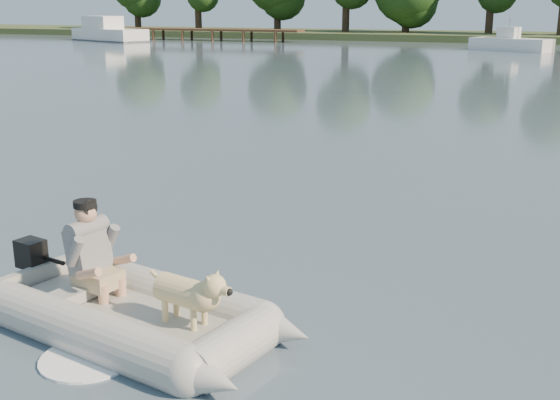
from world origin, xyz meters
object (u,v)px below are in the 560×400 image
at_px(man, 89,247).
at_px(dog, 184,297).
at_px(dock, 207,35).
at_px(cabin_cruiser, 109,29).
at_px(dinghy, 133,278).
at_px(motorboat, 512,35).

height_order(man, dog, man).
bearing_deg(dock, cabin_cruiser, -152.76).
bearing_deg(dinghy, cabin_cruiser, 137.31).
relative_size(dock, man, 16.98).
bearing_deg(dog, motorboat, 102.62).
xyz_separation_m(dog, cabin_cruiser, (-33.95, 48.51, 0.57)).
xyz_separation_m(man, dog, (1.29, -0.29, -0.25)).
height_order(dock, man, man).
bearing_deg(dog, cabin_cruiser, 137.77).
bearing_deg(cabin_cruiser, dog, -34.09).
relative_size(dock, dinghy, 3.85).
height_order(cabin_cruiser, motorboat, cabin_cruiser).
height_order(dinghy, man, man).
bearing_deg(dinghy, man, 175.76).
bearing_deg(motorboat, dinghy, -68.40).
bearing_deg(man, cabin_cruiser, 136.89).
xyz_separation_m(dinghy, cabin_cruiser, (-33.32, 48.42, 0.49)).
xyz_separation_m(dinghy, motorboat, (0.77, 47.40, 0.51)).
bearing_deg(dock, dog, -63.34).
bearing_deg(motorboat, dog, -67.63).
height_order(dock, dog, dock).
bearing_deg(dinghy, dock, 128.92).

